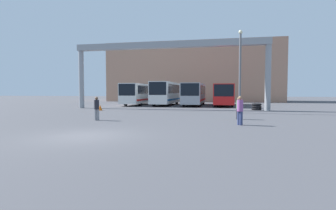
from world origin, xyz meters
name	(u,v)px	position (x,y,z in m)	size (l,w,h in m)	color
ground_plane	(85,136)	(0.00, 0.00, 0.00)	(200.00, 200.00, 0.00)	#47474C
building_backdrop	(194,73)	(0.00, 45.64, 5.92)	(34.82, 12.00, 11.84)	tan
overhead_gantry	(168,55)	(0.00, 18.21, 6.11)	(21.84, 0.80, 7.54)	gray
bus_slot_0	(139,93)	(-6.17, 26.96, 1.80)	(2.49, 10.61, 3.11)	silver
bus_slot_1	(166,92)	(-2.06, 26.88, 1.91)	(2.50, 10.45, 3.32)	silver
bus_slot_2	(194,93)	(2.06, 27.12, 1.80)	(2.54, 10.93, 3.12)	#999EA5
bus_slot_3	(223,94)	(6.17, 27.53, 1.72)	(2.59, 11.75, 2.97)	red
pedestrian_near_left	(239,108)	(7.14, 8.78, 0.83)	(0.33, 0.33, 1.57)	black
pedestrian_mid_left	(97,108)	(-2.51, 6.08, 0.86)	(0.34, 0.34, 1.62)	gray
pedestrian_far_center	(240,110)	(7.02, 5.39, 0.91)	(0.36, 0.36, 1.72)	navy
traffic_cone	(100,108)	(-6.62, 14.93, 0.31)	(0.47, 0.47, 0.61)	orange
tire_stack	(256,107)	(9.62, 18.91, 0.36)	(1.04, 1.04, 0.72)	black
lamp_post	(240,68)	(7.57, 14.55, 4.17)	(0.36, 0.36, 7.63)	#595B60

